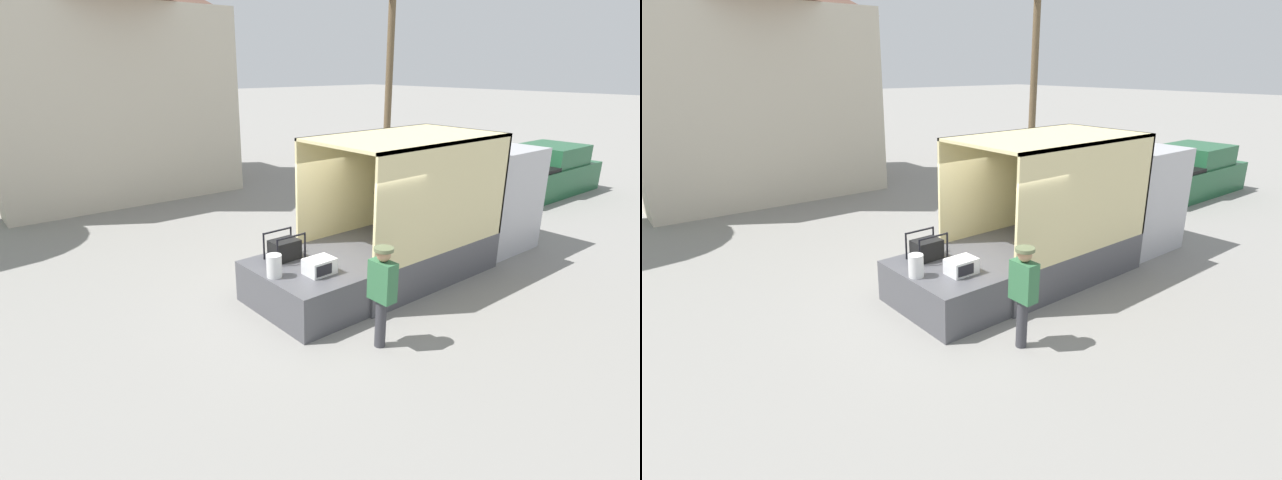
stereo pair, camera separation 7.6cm
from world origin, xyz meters
The scene contains 10 objects.
ground_plane centered at (0.00, 0.00, 0.00)m, with size 160.00×160.00×0.00m, color gray.
box_truck centered at (3.59, 0.00, 1.02)m, with size 5.96×2.29×3.00m.
tailgate_deck centered at (-0.75, 0.00, 0.40)m, with size 1.50×2.17×0.81m, color #4C4C51.
microwave centered at (-0.62, -0.39, 0.95)m, with size 0.53×0.40×0.29m.
portable_generator centered at (-0.66, 0.59, 1.01)m, with size 0.67×0.50×0.53m.
orange_bucket centered at (-1.32, 0.00, 1.02)m, with size 0.27×0.27×0.41m.
worker_person centered at (-0.55, -1.87, 1.05)m, with size 0.31×0.44×1.72m.
pickup_truck_green centered at (11.23, 1.81, 0.69)m, with size 4.99×2.05×1.67m.
house_backdrop centered at (-0.42, 12.18, 4.25)m, with size 7.98×6.54×8.34m.
utility_pole centered at (9.34, 7.54, 3.86)m, with size 1.80×0.28×7.41m.
Camera 1 is at (-5.79, -6.79, 4.35)m, focal length 28.00 mm.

